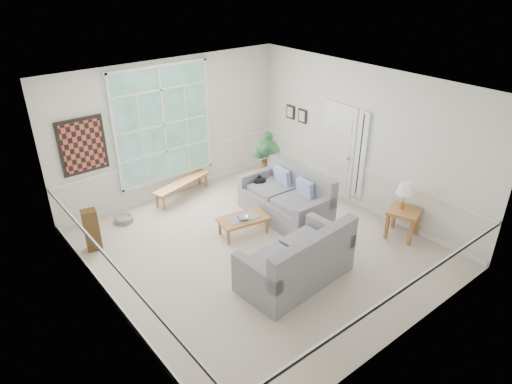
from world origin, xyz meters
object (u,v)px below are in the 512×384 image
at_px(loveseat_right, 285,195).
at_px(coffee_table, 243,226).
at_px(side_table, 402,223).
at_px(loveseat_front, 296,254).
at_px(end_table, 265,182).

bearing_deg(loveseat_right, coffee_table, -179.83).
bearing_deg(side_table, loveseat_right, 123.24).
relative_size(loveseat_front, side_table, 3.32).
xyz_separation_m(loveseat_front, coffee_table, (0.20, 1.67, -0.34)).
distance_m(end_table, side_table, 3.15).
bearing_deg(end_table, loveseat_front, -120.92).
distance_m(loveseat_right, loveseat_front, 2.06).
xyz_separation_m(coffee_table, side_table, (2.33, -1.98, 0.11)).
bearing_deg(loveseat_right, side_table, -54.98).
bearing_deg(loveseat_front, end_table, 54.98).
height_order(loveseat_front, side_table, loveseat_front).
bearing_deg(end_table, coffee_table, -143.81).
height_order(loveseat_right, side_table, loveseat_right).
bearing_deg(coffee_table, end_table, 46.48).
distance_m(loveseat_right, coffee_table, 1.11).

